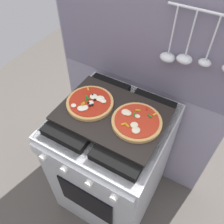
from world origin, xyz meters
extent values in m
plane|color=#4C4742|center=(0.00, 0.00, 0.00)|extent=(4.00, 4.00, 0.00)
cube|color=gray|center=(0.00, 0.34, 0.78)|extent=(1.10, 0.03, 1.55)
cube|color=slate|center=(0.00, 0.32, 1.15)|extent=(1.08, 0.00, 0.56)
cylinder|color=silver|center=(0.28, 0.29, 1.38)|extent=(0.36, 0.01, 0.01)
cylinder|color=silver|center=(0.15, 0.29, 1.27)|extent=(0.01, 0.01, 0.23)
ellipsoid|color=silver|center=(0.15, 0.29, 1.13)|extent=(0.08, 0.07, 0.04)
cylinder|color=silver|center=(0.23, 0.29, 1.27)|extent=(0.01, 0.01, 0.21)
ellipsoid|color=silver|center=(0.23, 0.29, 1.15)|extent=(0.08, 0.06, 0.04)
cylinder|color=silver|center=(0.32, 0.29, 1.28)|extent=(0.01, 0.01, 0.20)
ellipsoid|color=silver|center=(0.32, 0.29, 1.16)|extent=(0.06, 0.05, 0.03)
cube|color=#B7BABF|center=(0.00, 0.00, 0.43)|extent=(0.60, 0.60, 0.86)
cube|color=black|center=(0.00, 0.00, 0.85)|extent=(0.59, 0.59, 0.01)
cube|color=black|center=(-0.14, 0.00, 0.88)|extent=(0.24, 0.51, 0.04)
cube|color=black|center=(0.14, 0.00, 0.88)|extent=(0.24, 0.51, 0.04)
cube|color=#B7BABF|center=(0.00, -0.31, 0.80)|extent=(0.58, 0.02, 0.07)
cylinder|color=silver|center=(-0.20, -0.33, 0.80)|extent=(0.04, 0.02, 0.04)
cylinder|color=silver|center=(-0.07, -0.33, 0.80)|extent=(0.04, 0.02, 0.04)
cylinder|color=silver|center=(0.07, -0.33, 0.80)|extent=(0.04, 0.02, 0.04)
cylinder|color=silver|center=(0.20, -0.33, 0.80)|extent=(0.04, 0.02, 0.04)
cube|color=black|center=(0.00, -0.30, 0.45)|extent=(0.36, 0.01, 0.28)
cube|color=black|center=(0.00, 0.00, 0.91)|extent=(0.54, 0.38, 0.02)
cylinder|color=tan|center=(-0.13, 0.00, 0.93)|extent=(0.25, 0.25, 0.02)
cylinder|color=#AD2614|center=(-0.13, 0.00, 0.94)|extent=(0.22, 0.22, 0.00)
ellipsoid|color=#F4EACC|center=(-0.12, -0.06, 0.94)|extent=(0.03, 0.04, 0.01)
ellipsoid|color=#F4EACC|center=(-0.13, 0.03, 0.94)|extent=(0.04, 0.04, 0.01)
ellipsoid|color=#F4EACC|center=(-0.12, -0.01, 0.94)|extent=(0.03, 0.03, 0.01)
ellipsoid|color=#F4EACC|center=(-0.18, -0.07, 0.94)|extent=(0.03, 0.03, 0.01)
ellipsoid|color=#F4EACC|center=(-0.14, -0.07, 0.94)|extent=(0.04, 0.04, 0.01)
ellipsoid|color=#F4EACC|center=(-0.09, 0.04, 0.94)|extent=(0.05, 0.04, 0.01)
ellipsoid|color=#F4EACC|center=(-0.07, 0.03, 0.94)|extent=(0.04, 0.03, 0.01)
sphere|color=black|center=(-0.11, -0.03, 0.94)|extent=(0.01, 0.01, 0.01)
sphere|color=black|center=(-0.14, 0.04, 0.94)|extent=(0.01, 0.01, 0.01)
sphere|color=black|center=(-0.11, 0.01, 0.94)|extent=(0.01, 0.01, 0.01)
cube|color=#19721E|center=(-0.15, 0.00, 0.94)|extent=(0.02, 0.02, 0.00)
sphere|color=black|center=(-0.13, -0.02, 0.94)|extent=(0.01, 0.01, 0.01)
cube|color=red|center=(-0.16, 0.05, 0.94)|extent=(0.02, 0.02, 0.00)
cube|color=#19721E|center=(-0.16, 0.01, 0.94)|extent=(0.02, 0.02, 0.00)
cube|color=gold|center=(-0.15, -0.04, 0.94)|extent=(0.01, 0.03, 0.00)
cube|color=gold|center=(-0.15, -0.04, 0.94)|extent=(0.01, 0.02, 0.00)
cube|color=gold|center=(-0.19, 0.07, 0.94)|extent=(0.02, 0.02, 0.00)
sphere|color=black|center=(-0.10, -0.02, 0.94)|extent=(0.01, 0.01, 0.01)
cylinder|color=tan|center=(0.13, 0.01, 0.93)|extent=(0.25, 0.25, 0.02)
cylinder|color=#B72D19|center=(0.13, 0.01, 0.94)|extent=(0.22, 0.22, 0.00)
ellipsoid|color=beige|center=(0.07, 0.02, 0.94)|extent=(0.04, 0.04, 0.01)
ellipsoid|color=beige|center=(0.13, 0.03, 0.94)|extent=(0.03, 0.02, 0.01)
ellipsoid|color=beige|center=(0.08, 0.02, 0.94)|extent=(0.04, 0.04, 0.01)
ellipsoid|color=beige|center=(0.14, -0.03, 0.94)|extent=(0.04, 0.04, 0.01)
ellipsoid|color=beige|center=(0.16, -0.05, 0.94)|extent=(0.04, 0.04, 0.01)
cube|color=gold|center=(0.09, -0.05, 0.94)|extent=(0.02, 0.02, 0.00)
cube|color=red|center=(0.14, 0.10, 0.94)|extent=(0.02, 0.03, 0.00)
cube|color=#19721E|center=(0.14, -0.05, 0.94)|extent=(0.01, 0.03, 0.00)
cube|color=gold|center=(0.20, 0.08, 0.94)|extent=(0.02, 0.03, 0.00)
cube|color=gold|center=(0.11, -0.05, 0.94)|extent=(0.03, 0.02, 0.00)
cube|color=#19721E|center=(0.11, 0.03, 0.94)|extent=(0.02, 0.03, 0.00)
cube|color=#19721E|center=(0.18, 0.06, 0.94)|extent=(0.03, 0.01, 0.00)
cube|color=gold|center=(0.11, 0.06, 0.94)|extent=(0.03, 0.02, 0.00)
camera|label=1|loc=(0.40, -0.68, 1.80)|focal=37.69mm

